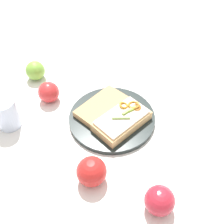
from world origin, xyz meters
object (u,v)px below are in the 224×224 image
bread_slice_side (103,107)px  apple_2 (35,71)px  drinking_glass (7,114)px  sandwich (122,120)px  apple_1 (160,200)px  plate (112,118)px  apple_0 (92,171)px  apple_3 (49,92)px

bread_slice_side → apple_2: (0.27, -0.12, 0.01)m
drinking_glass → sandwich: bearing=-171.0°
apple_1 → drinking_glass: drinking_glass is taller
plate → apple_2: size_ratio=3.91×
apple_0 → bread_slice_side: bearing=-84.6°
sandwich → apple_0: (0.05, 0.19, 0.01)m
apple_2 → plate: bearing=154.1°
plate → apple_0: bearing=86.7°
sandwich → bread_slice_side: bearing=-88.9°
bread_slice_side → apple_3: apple_3 is taller
plate → apple_0: (0.01, 0.21, 0.03)m
apple_1 → drinking_glass: size_ratio=0.75×
apple_2 → apple_1: bearing=139.0°
plate → sandwich: 0.05m
sandwich → apple_3: size_ratio=2.76×
plate → apple_2: apple_2 is taller
plate → apple_3: (0.22, -0.05, 0.03)m
apple_0 → drinking_glass: (0.29, -0.14, 0.01)m
bread_slice_side → apple_3: size_ratio=2.40×
apple_0 → apple_2: apple_0 is taller
bread_slice_side → drinking_glass: bearing=-38.1°
apple_1 → drinking_glass: 0.50m
apple_3 → apple_1: bearing=141.1°
apple_0 → apple_3: bearing=-51.7°
apple_2 → sandwich: bearing=153.3°
sandwich → apple_2: apple_2 is taller
bread_slice_side → apple_1: bearing=65.9°
bread_slice_side → apple_0: 0.24m
apple_0 → drinking_glass: bearing=-25.2°
plate → apple_0: size_ratio=3.43×
apple_3 → drinking_glass: bearing=56.9°
plate → apple_3: 0.23m
sandwich → apple_2: size_ratio=2.80×
sandwich → apple_3: apple_3 is taller
sandwich → apple_3: 0.26m
apple_0 → apple_2: (0.29, -0.36, -0.00)m
sandwich → apple_2: 0.38m
apple_1 → plate: bearing=-57.9°
sandwich → apple_2: bearing=-81.1°
apple_2 → drinking_glass: (-0.00, 0.22, 0.01)m
apple_3 → plate: bearing=167.3°
sandwich → apple_1: size_ratio=2.62×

